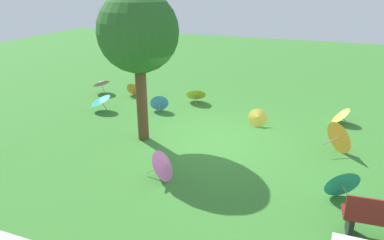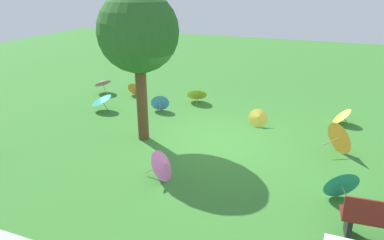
{
  "view_description": "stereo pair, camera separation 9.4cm",
  "coord_description": "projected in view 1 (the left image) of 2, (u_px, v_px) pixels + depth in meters",
  "views": [
    {
      "loc": [
        -2.76,
        8.78,
        4.26
      ],
      "look_at": [
        0.58,
        0.1,
        0.6
      ],
      "focal_mm": 33.19,
      "sensor_mm": 36.0,
      "label": 1
    },
    {
      "loc": [
        -2.84,
        8.75,
        4.26
      ],
      "look_at": [
        0.58,
        0.1,
        0.6
      ],
      "focal_mm": 33.19,
      "sensor_mm": 36.0,
      "label": 2
    }
  ],
  "objects": [
    {
      "name": "parasol_yellow_1",
      "position": [
        196.0,
        94.0,
        13.21
      ],
      "size": [
        0.92,
        0.85,
        0.65
      ],
      "color": "tan",
      "rests_on": "ground"
    },
    {
      "name": "parasol_blue_0",
      "position": [
        159.0,
        102.0,
        12.36
      ],
      "size": [
        0.72,
        0.7,
        0.64
      ],
      "color": "tan",
      "rests_on": "ground"
    },
    {
      "name": "shade_tree",
      "position": [
        138.0,
        33.0,
        9.18
      ],
      "size": [
        2.15,
        2.15,
        4.1
      ],
      "color": "brown",
      "rests_on": "ground"
    },
    {
      "name": "parasol_orange_0",
      "position": [
        342.0,
        136.0,
        9.31
      ],
      "size": [
        0.89,
        0.93,
        0.91
      ],
      "color": "tan",
      "rests_on": "ground"
    },
    {
      "name": "parasol_teal_1",
      "position": [
        341.0,
        182.0,
        7.35
      ],
      "size": [
        0.87,
        0.75,
        0.76
      ],
      "color": "tan",
      "rests_on": "ground"
    },
    {
      "name": "parasol_pink_2",
      "position": [
        165.0,
        165.0,
        8.06
      ],
      "size": [
        0.75,
        0.77,
        0.71
      ],
      "color": "tan",
      "rests_on": "ground"
    },
    {
      "name": "parasol_teal_3",
      "position": [
        100.0,
        99.0,
        12.3
      ],
      "size": [
        1.02,
        1.02,
        0.64
      ],
      "color": "tan",
      "rests_on": "ground"
    },
    {
      "name": "parasol_yellow_2",
      "position": [
        258.0,
        117.0,
        11.09
      ],
      "size": [
        0.67,
        0.6,
        0.55
      ],
      "color": "tan",
      "rests_on": "ground"
    },
    {
      "name": "parasol_pink_0",
      "position": [
        101.0,
        82.0,
        14.26
      ],
      "size": [
        0.88,
        0.89,
        0.67
      ],
      "color": "tan",
      "rests_on": "ground"
    },
    {
      "name": "parasol_orange_1",
      "position": [
        134.0,
        89.0,
        13.99
      ],
      "size": [
        0.59,
        0.56,
        0.57
      ],
      "color": "tan",
      "rests_on": "ground"
    },
    {
      "name": "ground",
      "position": [
        212.0,
        141.0,
        10.11
      ],
      "size": [
        40.0,
        40.0,
        0.0
      ],
      "primitive_type": "plane",
      "color": "#387A2D"
    },
    {
      "name": "parasol_yellow_0",
      "position": [
        340.0,
        114.0,
        11.3
      ],
      "size": [
        0.63,
        0.73,
        0.57
      ],
      "color": "tan",
      "rests_on": "ground"
    }
  ]
}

